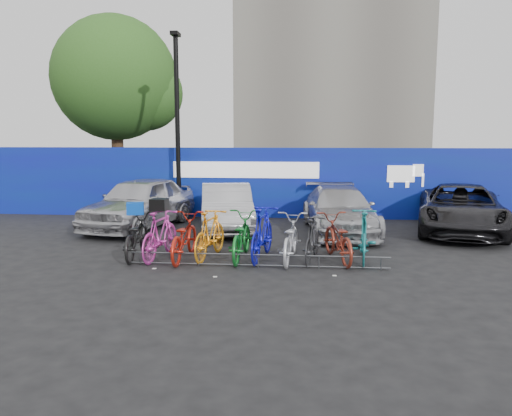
# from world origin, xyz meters

# --- Properties ---
(ground) EXTENTS (100.00, 100.00, 0.00)m
(ground) POSITION_xyz_m (0.00, 0.00, 0.00)
(ground) COLOR black
(ground) RESTS_ON ground
(hoarding) EXTENTS (22.00, 0.18, 2.40)m
(hoarding) POSITION_xyz_m (0.01, 6.00, 1.20)
(hoarding) COLOR navy
(hoarding) RESTS_ON ground
(tree) EXTENTS (5.40, 5.20, 7.80)m
(tree) POSITION_xyz_m (-6.77, 10.06, 5.07)
(tree) COLOR #382314
(tree) RESTS_ON ground
(lamppost) EXTENTS (0.25, 0.50, 6.11)m
(lamppost) POSITION_xyz_m (-3.20, 5.40, 3.27)
(lamppost) COLOR black
(lamppost) RESTS_ON ground
(bike_rack) EXTENTS (5.60, 0.03, 0.30)m
(bike_rack) POSITION_xyz_m (-0.00, -0.60, 0.16)
(bike_rack) COLOR #595B60
(bike_rack) RESTS_ON ground
(car_0) EXTENTS (2.87, 4.91, 1.57)m
(car_0) POSITION_xyz_m (-4.01, 3.72, 0.78)
(car_0) COLOR silver
(car_0) RESTS_ON ground
(car_1) EXTENTS (2.17, 4.32, 1.36)m
(car_1) POSITION_xyz_m (-1.31, 3.61, 0.68)
(car_1) COLOR #AEAEB3
(car_1) RESTS_ON ground
(car_2) EXTENTS (2.22, 4.69, 1.32)m
(car_2) POSITION_xyz_m (2.02, 3.53, 0.66)
(car_2) COLOR #B0B1B5
(car_2) RESTS_ON ground
(car_3) EXTENTS (3.42, 5.42, 1.39)m
(car_3) POSITION_xyz_m (5.56, 3.88, 0.70)
(car_3) COLOR black
(car_3) RESTS_ON ground
(bike_0) EXTENTS (0.82, 1.98, 1.02)m
(bike_0) POSITION_xyz_m (-2.89, 0.03, 0.51)
(bike_0) COLOR black
(bike_0) RESTS_ON ground
(bike_1) EXTENTS (0.79, 1.94, 1.13)m
(bike_1) POSITION_xyz_m (-2.30, -0.05, 0.57)
(bike_1) COLOR #C934A2
(bike_1) RESTS_ON ground
(bike_2) EXTENTS (0.76, 2.02, 1.05)m
(bike_2) POSITION_xyz_m (-1.75, -0.07, 0.53)
(bike_2) COLOR #B21E10
(bike_2) RESTS_ON ground
(bike_3) EXTENTS (0.86, 1.94, 1.13)m
(bike_3) POSITION_xyz_m (-1.17, 0.11, 0.56)
(bike_3) COLOR orange
(bike_3) RESTS_ON ground
(bike_4) EXTENTS (0.81, 2.07, 1.07)m
(bike_4) POSITION_xyz_m (-0.46, 0.10, 0.54)
(bike_4) COLOR #137625
(bike_4) RESTS_ON ground
(bike_5) EXTENTS (0.86, 2.09, 1.22)m
(bike_5) POSITION_xyz_m (0.03, 0.11, 0.61)
(bike_5) COLOR #0E10B1
(bike_5) RESTS_ON ground
(bike_6) EXTENTS (0.88, 2.05, 1.05)m
(bike_6) POSITION_xyz_m (0.66, 0.00, 0.52)
(bike_6) COLOR #AFB0B6
(bike_6) RESTS_ON ground
(bike_7) EXTENTS (0.78, 1.74, 1.01)m
(bike_7) POSITION_xyz_m (1.17, 0.04, 0.51)
(bike_7) COLOR #29292C
(bike_7) RESTS_ON ground
(bike_8) EXTENTS (1.12, 2.10, 1.05)m
(bike_8) POSITION_xyz_m (1.73, 0.13, 0.52)
(bike_8) COLOR maroon
(bike_8) RESTS_ON ground
(bike_9) EXTENTS (0.77, 2.01, 1.18)m
(bike_9) POSITION_xyz_m (2.32, 0.17, 0.59)
(bike_9) COLOR #19777A
(bike_9) RESTS_ON ground
(cargo_crate) EXTENTS (0.45, 0.38, 0.27)m
(cargo_crate) POSITION_xyz_m (-2.89, 0.03, 1.15)
(cargo_crate) COLOR #063DB0
(cargo_crate) RESTS_ON bike_0
(cargo_topcase) EXTENTS (0.39, 0.35, 0.27)m
(cargo_topcase) POSITION_xyz_m (-2.30, -0.05, 1.26)
(cargo_topcase) COLOR black
(cargo_topcase) RESTS_ON bike_1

